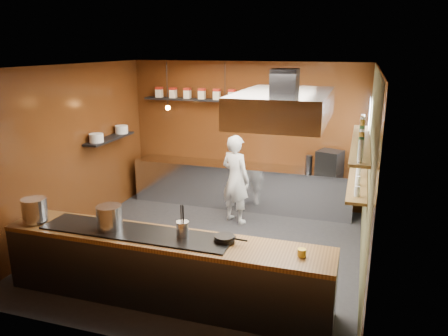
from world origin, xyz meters
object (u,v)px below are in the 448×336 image
at_px(stockpot_small, 109,217).
at_px(espresso_machine, 330,162).
at_px(extractor_hood, 284,106).
at_px(chef, 236,179).
at_px(stockpot_large, 35,210).

xyz_separation_m(stockpot_small, espresso_machine, (2.56, 3.76, 0.02)).
height_order(extractor_hood, chef, extractor_hood).
xyz_separation_m(stockpot_large, stockpot_small, (1.13, 0.09, -0.01)).
distance_m(extractor_hood, stockpot_large, 3.72).
xyz_separation_m(stockpot_large, espresso_machine, (3.69, 3.85, 0.02)).
xyz_separation_m(extractor_hood, stockpot_large, (-3.19, -1.30, -1.40)).
bearing_deg(chef, extractor_hood, 148.12).
height_order(stockpot_large, chef, chef).
height_order(extractor_hood, stockpot_large, extractor_hood).
bearing_deg(espresso_machine, stockpot_small, -106.02).
height_order(extractor_hood, espresso_machine, extractor_hood).
distance_m(stockpot_large, stockpot_small, 1.13).
bearing_deg(espresso_machine, stockpot_large, -115.54).
bearing_deg(extractor_hood, stockpot_small, -149.66).
distance_m(extractor_hood, stockpot_small, 2.78).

